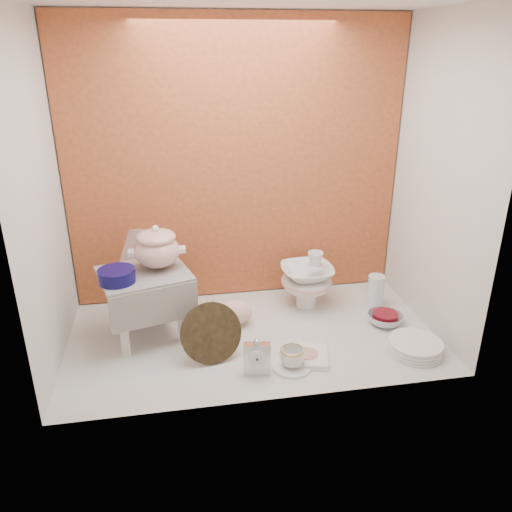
{
  "coord_description": "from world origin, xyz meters",
  "views": [
    {
      "loc": [
        -0.37,
        -2.15,
        1.34
      ],
      "look_at": [
        0.02,
        0.02,
        0.42
      ],
      "focal_mm": 35.59,
      "sensor_mm": 36.0,
      "label": 1
    }
  ],
  "objects_px": {
    "blue_white_vase": "(154,295)",
    "crystal_bowl": "(385,319)",
    "dinner_plate_stack": "(415,347)",
    "porcelain_tower": "(307,279)",
    "mantel_clock": "(257,357)",
    "gold_rim_teacup": "(292,357)",
    "floral_platter": "(140,268)",
    "step_stool": "(147,305)",
    "soup_tureen": "(157,247)",
    "plush_pig": "(234,312)"
  },
  "relations": [
    {
      "from": "blue_white_vase",
      "to": "crystal_bowl",
      "type": "bearing_deg",
      "value": -15.21
    },
    {
      "from": "step_stool",
      "to": "dinner_plate_stack",
      "type": "bearing_deg",
      "value": -32.14
    },
    {
      "from": "dinner_plate_stack",
      "to": "soup_tureen",
      "type": "bearing_deg",
      "value": 160.61
    },
    {
      "from": "dinner_plate_stack",
      "to": "crystal_bowl",
      "type": "distance_m",
      "value": 0.27
    },
    {
      "from": "floral_platter",
      "to": "gold_rim_teacup",
      "type": "distance_m",
      "value": 1.02
    },
    {
      "from": "step_stool",
      "to": "porcelain_tower",
      "type": "distance_m",
      "value": 0.87
    },
    {
      "from": "blue_white_vase",
      "to": "crystal_bowl",
      "type": "height_order",
      "value": "blue_white_vase"
    },
    {
      "from": "gold_rim_teacup",
      "to": "crystal_bowl",
      "type": "height_order",
      "value": "gold_rim_teacup"
    },
    {
      "from": "blue_white_vase",
      "to": "dinner_plate_stack",
      "type": "height_order",
      "value": "blue_white_vase"
    },
    {
      "from": "dinner_plate_stack",
      "to": "porcelain_tower",
      "type": "bearing_deg",
      "value": 125.39
    },
    {
      "from": "step_stool",
      "to": "floral_platter",
      "type": "relative_size",
      "value": 0.94
    },
    {
      "from": "floral_platter",
      "to": "mantel_clock",
      "type": "relative_size",
      "value": 2.5
    },
    {
      "from": "soup_tureen",
      "to": "blue_white_vase",
      "type": "height_order",
      "value": "soup_tureen"
    },
    {
      "from": "step_stool",
      "to": "blue_white_vase",
      "type": "bearing_deg",
      "value": 66.68
    },
    {
      "from": "soup_tureen",
      "to": "porcelain_tower",
      "type": "bearing_deg",
      "value": 9.34
    },
    {
      "from": "mantel_clock",
      "to": "gold_rim_teacup",
      "type": "height_order",
      "value": "mantel_clock"
    },
    {
      "from": "step_stool",
      "to": "plush_pig",
      "type": "xyz_separation_m",
      "value": [
        0.43,
        0.03,
        -0.1
      ]
    },
    {
      "from": "blue_white_vase",
      "to": "plush_pig",
      "type": "relative_size",
      "value": 0.92
    },
    {
      "from": "soup_tureen",
      "to": "blue_white_vase",
      "type": "distance_m",
      "value": 0.39
    },
    {
      "from": "floral_platter",
      "to": "dinner_plate_stack",
      "type": "xyz_separation_m",
      "value": [
        1.27,
        -0.73,
        -0.19
      ]
    },
    {
      "from": "plush_pig",
      "to": "porcelain_tower",
      "type": "distance_m",
      "value": 0.45
    },
    {
      "from": "dinner_plate_stack",
      "to": "porcelain_tower",
      "type": "xyz_separation_m",
      "value": [
        -0.38,
        0.54,
        0.13
      ]
    },
    {
      "from": "floral_platter",
      "to": "mantel_clock",
      "type": "distance_m",
      "value": 0.93
    },
    {
      "from": "gold_rim_teacup",
      "to": "plush_pig",
      "type": "bearing_deg",
      "value": 115.84
    },
    {
      "from": "plush_pig",
      "to": "porcelain_tower",
      "type": "bearing_deg",
      "value": 18.81
    },
    {
      "from": "porcelain_tower",
      "to": "dinner_plate_stack",
      "type": "bearing_deg",
      "value": -54.61
    },
    {
      "from": "floral_platter",
      "to": "porcelain_tower",
      "type": "bearing_deg",
      "value": -11.94
    },
    {
      "from": "soup_tureen",
      "to": "mantel_clock",
      "type": "height_order",
      "value": "soup_tureen"
    },
    {
      "from": "step_stool",
      "to": "gold_rim_teacup",
      "type": "bearing_deg",
      "value": -47.0
    },
    {
      "from": "gold_rim_teacup",
      "to": "porcelain_tower",
      "type": "height_order",
      "value": "porcelain_tower"
    },
    {
      "from": "step_stool",
      "to": "gold_rim_teacup",
      "type": "height_order",
      "value": "step_stool"
    },
    {
      "from": "blue_white_vase",
      "to": "plush_pig",
      "type": "distance_m",
      "value": 0.44
    },
    {
      "from": "mantel_clock",
      "to": "gold_rim_teacup",
      "type": "relative_size",
      "value": 1.54
    },
    {
      "from": "floral_platter",
      "to": "mantel_clock",
      "type": "bearing_deg",
      "value": -56.15
    },
    {
      "from": "soup_tureen",
      "to": "dinner_plate_stack",
      "type": "bearing_deg",
      "value": -19.39
    },
    {
      "from": "step_stool",
      "to": "soup_tureen",
      "type": "distance_m",
      "value": 0.29
    },
    {
      "from": "porcelain_tower",
      "to": "plush_pig",
      "type": "bearing_deg",
      "value": -162.09
    },
    {
      "from": "plush_pig",
      "to": "crystal_bowl",
      "type": "distance_m",
      "value": 0.78
    },
    {
      "from": "blue_white_vase",
      "to": "plush_pig",
      "type": "xyz_separation_m",
      "value": [
        0.4,
        -0.19,
        -0.04
      ]
    },
    {
      "from": "crystal_bowl",
      "to": "porcelain_tower",
      "type": "height_order",
      "value": "porcelain_tower"
    },
    {
      "from": "plush_pig",
      "to": "gold_rim_teacup",
      "type": "distance_m",
      "value": 0.47
    },
    {
      "from": "step_stool",
      "to": "porcelain_tower",
      "type": "bearing_deg",
      "value": -4.24
    },
    {
      "from": "step_stool",
      "to": "soup_tureen",
      "type": "xyz_separation_m",
      "value": [
        0.07,
        0.04,
        0.28
      ]
    },
    {
      "from": "gold_rim_teacup",
      "to": "porcelain_tower",
      "type": "distance_m",
      "value": 0.61
    },
    {
      "from": "floral_platter",
      "to": "blue_white_vase",
      "type": "height_order",
      "value": "floral_platter"
    },
    {
      "from": "dinner_plate_stack",
      "to": "plush_pig",
      "type": "bearing_deg",
      "value": 153.42
    },
    {
      "from": "blue_white_vase",
      "to": "gold_rim_teacup",
      "type": "relative_size",
      "value": 2.0
    },
    {
      "from": "gold_rim_teacup",
      "to": "dinner_plate_stack",
      "type": "distance_m",
      "value": 0.6
    },
    {
      "from": "crystal_bowl",
      "to": "porcelain_tower",
      "type": "xyz_separation_m",
      "value": [
        -0.35,
        0.27,
        0.13
      ]
    },
    {
      "from": "soup_tureen",
      "to": "porcelain_tower",
      "type": "relative_size",
      "value": 0.8
    }
  ]
}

